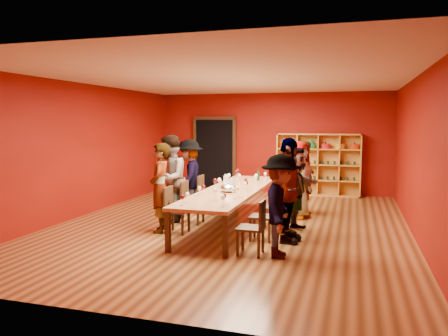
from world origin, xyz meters
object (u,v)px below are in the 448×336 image
at_px(person_left_1, 160,188).
at_px(spittoon_bowl, 228,188).
at_px(chair_person_right_1, 266,213).
at_px(wine_bottle, 258,176).
at_px(chair_person_left_2, 189,200).
at_px(chair_person_left_3, 205,192).
at_px(chair_person_right_3, 284,195).
at_px(person_right_2, 294,189).
at_px(shelving_unit, 318,162).
at_px(chair_person_left_1, 173,207).
at_px(person_left_3, 189,176).
at_px(person_right_1, 288,190).
at_px(chair_person_right_4, 288,191).
at_px(chair_person_right_2, 275,204).
at_px(chair_person_right_0, 255,224).
at_px(person_right_0, 281,206).
at_px(person_right_4, 305,177).
at_px(person_left_2, 170,179).
at_px(tasting_table, 232,191).

distance_m(person_left_1, spittoon_bowl, 1.34).
relative_size(chair_person_right_1, wine_bottle, 3.22).
distance_m(chair_person_left_2, chair_person_left_3, 1.02).
bearing_deg(chair_person_right_3, person_right_2, -71.91).
height_order(person_left_1, spittoon_bowl, person_left_1).
xyz_separation_m(shelving_unit, chair_person_left_2, (-2.31, -4.43, -0.49)).
xyz_separation_m(chair_person_left_1, person_left_3, (-0.39, 1.87, 0.37)).
bearing_deg(chair_person_right_3, person_left_1, -136.23).
bearing_deg(chair_person_left_2, person_right_1, -21.89).
xyz_separation_m(person_right_1, wine_bottle, (-1.06, 2.46, -0.07)).
bearing_deg(chair_person_left_3, chair_person_right_3, 4.50).
bearing_deg(chair_person_right_4, person_left_3, -161.07).
relative_size(person_left_3, spittoon_bowl, 5.39).
height_order(person_right_1, chair_person_right_2, person_right_1).
distance_m(person_left_1, chair_person_left_2, 0.96).
relative_size(chair_person_right_1, person_right_1, 0.48).
xyz_separation_m(chair_person_right_0, wine_bottle, (-0.68, 3.35, 0.36)).
height_order(person_right_0, person_right_1, person_right_1).
relative_size(person_right_2, person_right_4, 0.98).
bearing_deg(person_right_2, chair_person_right_0, -178.00).
xyz_separation_m(chair_person_left_3, person_left_3, (-0.39, -0.00, 0.37)).
xyz_separation_m(chair_person_left_3, wine_bottle, (1.14, 0.55, 0.36)).
height_order(person_right_1, wine_bottle, person_right_1).
xyz_separation_m(chair_person_right_4, wine_bottle, (-0.68, -0.21, 0.36)).
relative_size(chair_person_left_3, chair_person_right_2, 1.00).
relative_size(chair_person_left_1, person_left_1, 0.51).
height_order(person_right_2, chair_person_right_3, person_right_2).
height_order(person_right_1, spittoon_bowl, person_right_1).
relative_size(shelving_unit, person_right_1, 1.29).
distance_m(shelving_unit, chair_person_right_4, 2.74).
height_order(person_right_1, chair_person_right_4, person_right_1).
bearing_deg(chair_person_left_1, chair_person_right_0, -27.05).
bearing_deg(person_right_2, chair_person_right_4, 25.82).
relative_size(chair_person_right_2, person_right_4, 0.52).
height_order(shelving_unit, chair_person_left_2, shelving_unit).
relative_size(chair_person_left_1, person_left_2, 0.48).
height_order(shelving_unit, person_left_2, person_left_2).
bearing_deg(wine_bottle, person_right_2, -55.84).
bearing_deg(shelving_unit, spittoon_bowl, -106.28).
bearing_deg(person_right_1, chair_person_left_3, 55.58).
bearing_deg(chair_person_right_1, chair_person_left_1, 178.69).
distance_m(chair_person_right_1, person_right_1, 0.58).
relative_size(person_right_1, chair_person_right_4, 2.09).
relative_size(chair_person_right_3, chair_person_right_4, 1.00).
bearing_deg(person_left_1, person_left_2, 173.73).
height_order(tasting_table, wine_bottle, wine_bottle).
bearing_deg(person_right_4, person_left_2, 102.02).
bearing_deg(chair_person_right_0, chair_person_right_3, 90.00).
bearing_deg(person_left_3, chair_person_right_2, 54.94).
relative_size(person_left_2, person_right_0, 1.13).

